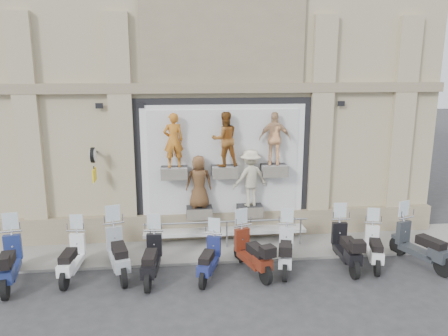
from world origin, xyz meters
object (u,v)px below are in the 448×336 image
at_px(scooter_a, 8,253).
at_px(scooter_f, 252,244).
at_px(clock_sign_bracket, 93,160).
at_px(scooter_d, 151,251).
at_px(scooter_j, 422,237).
at_px(scooter_e, 209,251).
at_px(scooter_c, 118,244).
at_px(scooter_i, 375,240).
at_px(scooter_h, 346,239).
at_px(guard_rail, 227,235).
at_px(scooter_b, 71,250).
at_px(scooter_g, 286,243).

bearing_deg(scooter_a, scooter_f, -10.20).
xyz_separation_m(clock_sign_bracket, scooter_d, (1.72, -2.15, -2.01)).
height_order(scooter_d, scooter_j, scooter_j).
xyz_separation_m(clock_sign_bracket, scooter_e, (3.23, -2.20, -2.08)).
distance_m(scooter_c, scooter_i, 7.09).
relative_size(scooter_h, scooter_i, 1.10).
distance_m(scooter_a, scooter_h, 8.94).
bearing_deg(scooter_a, guard_rail, 5.30).
distance_m(scooter_c, scooter_h, 6.26).
xyz_separation_m(scooter_a, scooter_b, (1.48, 0.26, -0.09)).
height_order(clock_sign_bracket, scooter_c, clock_sign_bracket).
bearing_deg(scooter_i, guard_rail, 176.14).
xyz_separation_m(guard_rail, scooter_f, (0.50, -1.60, 0.35)).
xyz_separation_m(scooter_f, scooter_j, (4.78, -0.07, 0.04)).
xyz_separation_m(scooter_a, scooter_i, (9.77, 0.09, -0.11)).
height_order(scooter_d, scooter_e, scooter_d).
bearing_deg(scooter_g, scooter_c, -167.31).
relative_size(scooter_a, scooter_f, 1.06).
xyz_separation_m(scooter_g, scooter_h, (1.72, 0.01, 0.04)).
relative_size(scooter_b, scooter_c, 0.89).
xyz_separation_m(scooter_e, scooter_h, (3.84, 0.23, 0.10)).
bearing_deg(scooter_g, scooter_i, 15.24).
distance_m(scooter_a, scooter_b, 1.51).
bearing_deg(scooter_c, scooter_d, -38.03).
bearing_deg(guard_rail, scooter_d, -142.44).
relative_size(scooter_b, scooter_e, 1.06).
relative_size(scooter_c, scooter_d, 1.10).
distance_m(scooter_g, scooter_j, 3.83).
xyz_separation_m(guard_rail, scooter_e, (-0.67, -1.73, 0.26)).
bearing_deg(scooter_d, scooter_h, 7.04).
bearing_deg(clock_sign_bracket, scooter_h, -15.56).
distance_m(clock_sign_bracket, scooter_g, 6.06).
distance_m(scooter_e, scooter_f, 1.18).
bearing_deg(scooter_b, scooter_g, 2.46).
bearing_deg(guard_rail, scooter_j, -17.50).
bearing_deg(scooter_d, scooter_i, 6.69).
bearing_deg(scooter_e, scooter_a, -163.19).
xyz_separation_m(guard_rail, scooter_i, (4.00, -1.51, 0.28)).
distance_m(clock_sign_bracket, scooter_i, 8.40).
height_order(clock_sign_bracket, scooter_f, clock_sign_bracket).
bearing_deg(guard_rail, clock_sign_bracket, 173.16).
distance_m(guard_rail, scooter_f, 1.71).
bearing_deg(guard_rail, scooter_f, -72.52).
xyz_separation_m(guard_rail, clock_sign_bracket, (-3.90, 0.47, 2.34)).
relative_size(scooter_a, scooter_c, 0.99).
height_order(guard_rail, scooter_e, scooter_e).
bearing_deg(scooter_e, scooter_c, -171.89).
distance_m(guard_rail, scooter_h, 3.53).
bearing_deg(scooter_d, scooter_b, 176.20).
height_order(scooter_b, scooter_i, scooter_b).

